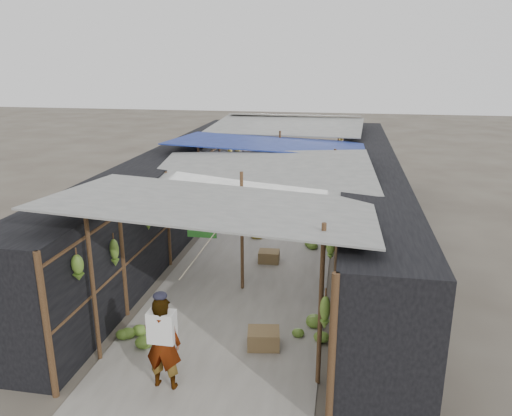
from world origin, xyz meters
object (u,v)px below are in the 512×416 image
Objects in this scene: vendor_elderly at (163,343)px; vendor_seated at (329,220)px; crate_near at (264,339)px; black_basin at (322,202)px; shopper_blue at (272,182)px.

vendor_elderly is 7.54m from vendor_seated.
crate_near is 0.82× the size of black_basin.
crate_near is 8.95m from black_basin.
black_basin is 0.44× the size of vendor_elderly.
shopper_blue is 3.00m from vendor_seated.
crate_near is 0.30× the size of shopper_blue.
vendor_seated is at bearing -104.44° from vendor_elderly.
shopper_blue is at bearing 88.43° from crate_near.
vendor_elderly is (-1.30, -1.33, 0.59)m from crate_near.
crate_near is at bearing -132.03° from vendor_elderly.
vendor_seated is at bearing 72.65° from crate_near.
vendor_elderly is 0.82× the size of shopper_blue.
vendor_seated reaches higher than black_basin.
vendor_seated is (0.88, 5.89, 0.31)m from crate_near.
black_basin is at bearing -97.87° from vendor_elderly.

